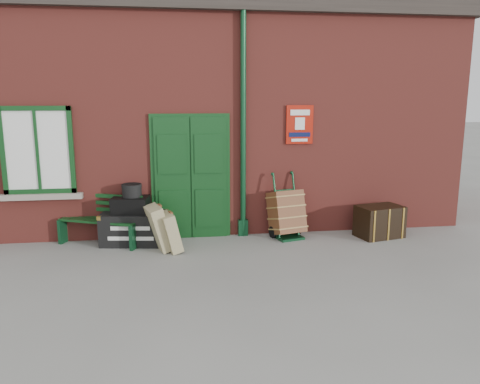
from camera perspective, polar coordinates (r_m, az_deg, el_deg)
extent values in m
plane|color=gray|center=(7.38, -3.06, -8.65)|extent=(80.00, 80.00, 0.00)
cube|color=brown|center=(10.44, -4.86, 8.45)|extent=(10.00, 4.00, 4.00)
cube|color=#38302B|center=(10.55, -5.07, 20.18)|extent=(10.30, 4.30, 0.30)
cube|color=#0F3815|center=(8.50, -6.01, 1.65)|extent=(1.42, 0.12, 2.32)
cube|color=white|center=(8.72, -23.47, 4.67)|extent=(1.20, 0.08, 1.50)
cylinder|color=#0E381E|center=(8.44, 0.39, 7.80)|extent=(0.10, 0.10, 4.00)
cube|color=#A4180B|center=(8.70, 7.27, 8.15)|extent=(0.50, 0.03, 0.70)
cube|color=#0F3815|center=(8.53, -16.70, -3.32)|extent=(1.48, 0.92, 0.04)
cube|color=#0F3815|center=(8.64, -16.07, -1.26)|extent=(1.34, 0.60, 0.38)
cube|color=#0E381E|center=(8.96, -20.40, -4.29)|extent=(0.22, 0.42, 0.43)
cube|color=#0E381E|center=(8.25, -12.51, -5.16)|extent=(0.22, 0.42, 0.43)
cube|color=black|center=(8.47, -12.73, -4.29)|extent=(1.20, 0.77, 0.56)
cube|color=black|center=(8.37, -13.20, -1.54)|extent=(0.67, 0.53, 0.28)
cylinder|color=black|center=(8.35, -13.05, 0.20)|extent=(0.38, 0.38, 0.22)
cube|color=tan|center=(7.99, -9.83, -4.31)|extent=(0.54, 0.63, 0.78)
cube|color=tan|center=(7.91, -8.53, -4.85)|extent=(0.46, 0.56, 0.67)
cube|color=#0E381E|center=(8.63, 6.08, -5.55)|extent=(0.52, 0.43, 0.05)
cylinder|color=#0E381E|center=(8.53, 4.45, -1.77)|extent=(0.12, 0.32, 1.16)
cylinder|color=#0E381E|center=(8.72, 6.79, -1.53)|extent=(0.12, 0.32, 1.16)
cylinder|color=black|center=(8.64, 3.97, -4.90)|extent=(0.10, 0.22, 0.22)
cylinder|color=black|center=(8.88, 7.01, -4.50)|extent=(0.10, 0.22, 0.22)
cube|color=brown|center=(8.63, 5.68, -2.44)|extent=(0.70, 0.74, 0.86)
cube|color=black|center=(9.02, 16.64, -3.45)|extent=(0.90, 0.69, 0.58)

